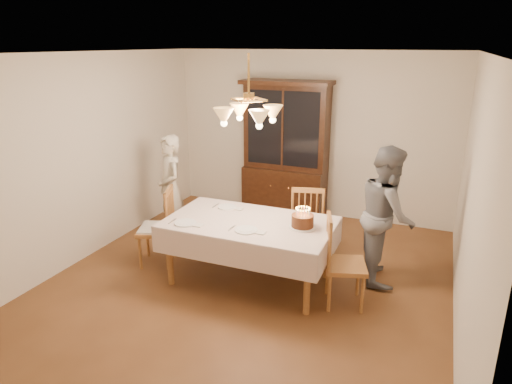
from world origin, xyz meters
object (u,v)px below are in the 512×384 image
at_px(dining_table, 249,227).
at_px(elderly_woman, 171,188).
at_px(china_hutch, 286,153).
at_px(chair_far_side, 307,225).
at_px(birthday_cake, 303,221).

distance_m(dining_table, elderly_woman, 1.68).
relative_size(china_hutch, chair_far_side, 2.16).
xyz_separation_m(dining_table, elderly_woman, (-1.51, 0.73, 0.07)).
height_order(dining_table, birthday_cake, birthday_cake).
relative_size(dining_table, china_hutch, 0.88).
bearing_deg(elderly_woman, birthday_cake, 22.78).
height_order(dining_table, china_hutch, china_hutch).
bearing_deg(birthday_cake, elderly_woman, 162.38).
bearing_deg(elderly_woman, dining_table, 14.62).
relative_size(elderly_woman, birthday_cake, 5.03).
xyz_separation_m(china_hutch, elderly_woman, (-1.18, -1.52, -0.29)).
bearing_deg(elderly_woman, chair_far_side, 45.45).
bearing_deg(china_hutch, dining_table, -81.62).
distance_m(china_hutch, birthday_cake, 2.40).
relative_size(china_hutch, birthday_cake, 7.20).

